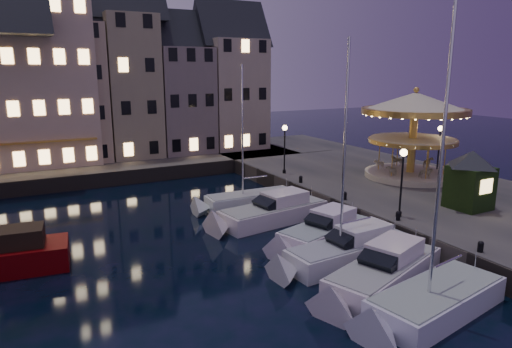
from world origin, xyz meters
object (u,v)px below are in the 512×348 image
ticket_kiosk (471,170)px  bollard_c (345,195)px  bollard_a (481,246)px  bollard_d (301,179)px  streetlamp_b (402,173)px  motorboat_f (244,202)px  streetlamp_c (285,142)px  motorboat_c (345,252)px  streetlamp_d (439,143)px  motorboat_e (269,213)px  motorboat_b (381,274)px  motorboat_d (321,234)px  motorboat_a (429,305)px  bollard_b (398,215)px  carousel (414,119)px

ticket_kiosk → bollard_c: bearing=137.3°
bollard_a → bollard_c: (0.00, 10.50, 0.00)m
bollard_c → bollard_d: bearing=90.0°
streetlamp_b → bollard_c: size_ratio=7.32×
motorboat_f → ticket_kiosk: (10.99, -10.41, 3.32)m
streetlamp_c → motorboat_f: size_ratio=0.40×
bollard_a → motorboat_c: (-4.91, 4.29, -0.92)m
streetlamp_d → motorboat_e: 17.40m
motorboat_b → motorboat_d: (0.71, 5.75, -0.00)m
streetlamp_d → motorboat_f: bearing=171.4°
streetlamp_d → bollard_d: (-11.90, 3.00, -2.41)m
streetlamp_c → bollard_c: size_ratio=7.32×
streetlamp_b → motorboat_a: (-5.80, -7.58, -3.48)m
streetlamp_b → bollard_d: 10.30m
motorboat_c → motorboat_f: (-0.32, 11.32, -0.15)m
motorboat_a → motorboat_e: motorboat_a is taller
streetlamp_c → motorboat_d: (-5.00, -12.37, -3.38)m
streetlamp_b → motorboat_c: size_ratio=0.37×
streetlamp_d → motorboat_a: motorboat_a is taller
motorboat_b → ticket_kiosk: (10.87, 3.81, 3.20)m
motorboat_f → bollard_d: bearing=4.4°
streetlamp_c → motorboat_b: streetlamp_c is taller
streetlamp_b → bollard_c: streetlamp_b is taller
bollard_a → motorboat_d: (-4.40, 7.13, -0.96)m
bollard_b → bollard_d: (0.00, 10.50, 0.00)m
motorboat_e → motorboat_f: 3.63m
motorboat_e → carousel: 15.36m
motorboat_f → streetlamp_b: bearing=-58.7°
bollard_a → bollard_c: same height
bollard_a → bollard_b: (0.00, 5.50, 0.00)m
motorboat_d → bollard_c: bearing=37.5°
streetlamp_c → motorboat_a: 22.14m
motorboat_d → motorboat_f: bearing=95.6°
ticket_kiosk → motorboat_c: bearing=-175.1°
streetlamp_c → ticket_kiosk: 15.21m
bollard_a → motorboat_f: motorboat_f is taller
streetlamp_c → motorboat_c: (-5.51, -15.21, -3.34)m
bollard_b → carousel: bearing=40.7°
bollard_a → motorboat_a: motorboat_a is taller
streetlamp_b → motorboat_f: size_ratio=0.40×
bollard_a → bollard_d: size_ratio=1.00×
bollard_b → motorboat_f: bearing=117.4°
motorboat_c → motorboat_e: size_ratio=1.29×
bollard_b → bollard_d: same height
motorboat_b → motorboat_c: motorboat_c is taller
streetlamp_d → bollard_a: size_ratio=7.32×
bollard_c → bollard_d: 5.50m
carousel → streetlamp_c: bearing=144.1°
streetlamp_c → streetlamp_d: bearing=-29.9°
bollard_c → streetlamp_c: bearing=86.2°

